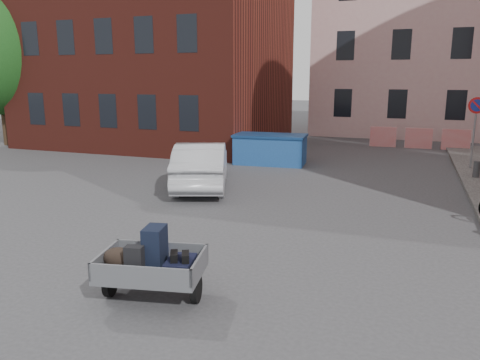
% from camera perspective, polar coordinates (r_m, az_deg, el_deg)
% --- Properties ---
extents(ground, '(120.00, 120.00, 0.00)m').
position_cam_1_polar(ground, '(11.02, -0.84, -6.06)').
color(ground, '#38383A').
rests_on(ground, ground).
extents(building_brick, '(12.00, 10.00, 14.00)m').
position_cam_1_polar(building_brick, '(26.31, -9.79, 19.98)').
color(building_brick, '#591E16').
rests_on(building_brick, ground).
extents(building_pink, '(16.00, 8.00, 14.00)m').
position_cam_1_polar(building_pink, '(32.04, 25.12, 17.66)').
color(building_pink, '#C99B9B').
rests_on(building_pink, ground).
extents(far_building, '(6.00, 6.00, 8.00)m').
position_cam_1_polar(far_building, '(39.64, -17.29, 12.69)').
color(far_building, maroon).
rests_on(far_building, ground).
extents(no_parking_sign, '(0.60, 0.09, 2.65)m').
position_cam_1_polar(no_parking_sign, '(19.45, 26.79, 6.78)').
color(no_parking_sign, gray).
rests_on(no_parking_sign, sidewalk).
extents(barriers, '(4.70, 0.18, 1.00)m').
position_cam_1_polar(barriers, '(24.96, 20.94, 4.78)').
color(barriers, red).
rests_on(barriers, ground).
extents(trailer, '(1.78, 1.93, 1.20)m').
position_cam_1_polar(trailer, '(7.67, -10.80, -9.96)').
color(trailer, black).
rests_on(trailer, ground).
extents(dumpster, '(2.99, 1.70, 1.21)m').
position_cam_1_polar(dumpster, '(19.14, 3.70, 3.78)').
color(dumpster, '#20519C').
rests_on(dumpster, ground).
extents(silver_car, '(3.00, 4.71, 1.46)m').
position_cam_1_polar(silver_car, '(15.08, -4.73, 1.86)').
color(silver_car, '#ADB0B5').
rests_on(silver_car, ground).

